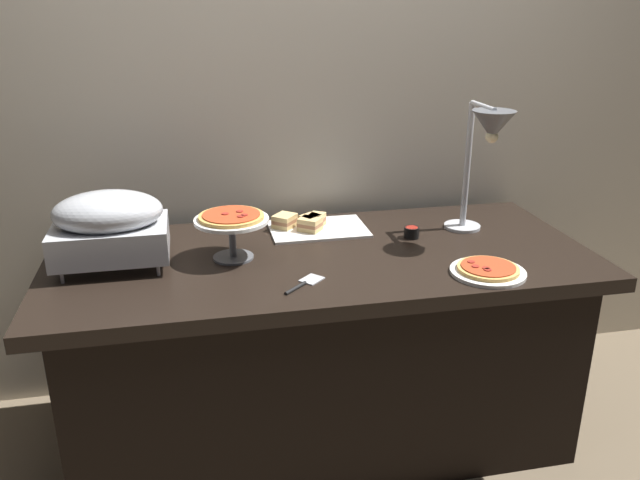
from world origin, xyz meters
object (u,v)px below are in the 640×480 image
object	(u,v)px
heat_lamp	(487,138)
sauce_cup_near	(412,232)
serving_spatula	(304,284)
pizza_plate_front	(488,270)
pizza_plate_center	(232,223)
chafing_dish	(109,225)
sandwich_platter	(311,225)

from	to	relation	value
heat_lamp	sauce_cup_near	world-z (taller)	heat_lamp
heat_lamp	serving_spatula	world-z (taller)	heat_lamp
pizza_plate_front	sauce_cup_near	distance (m)	0.39
heat_lamp	pizza_plate_center	distance (m)	0.94
pizza_plate_front	serving_spatula	size ratio (longest dim) A/B	1.66
pizza_plate_center	serving_spatula	bearing A→B (deg)	-52.81
pizza_plate_front	heat_lamp	bearing A→B (deg)	70.95
pizza_plate_front	sauce_cup_near	bearing A→B (deg)	109.45
chafing_dish	heat_lamp	size ratio (longest dim) A/B	0.75
chafing_dish	pizza_plate_center	distance (m)	0.40
serving_spatula	chafing_dish	bearing A→B (deg)	155.61
heat_lamp	chafing_dish	bearing A→B (deg)	179.13
chafing_dish	pizza_plate_front	xyz separation A→B (m)	(1.20, -0.31, -0.13)
heat_lamp	serving_spatula	size ratio (longest dim) A/B	3.35
sandwich_platter	sauce_cup_near	xyz separation A→B (m)	(0.35, -0.16, 0.00)
serving_spatula	pizza_plate_front	bearing A→B (deg)	-3.94
sandwich_platter	heat_lamp	bearing A→B (deg)	-21.99
heat_lamp	pizza_plate_front	world-z (taller)	heat_lamp
chafing_dish	pizza_plate_front	size ratio (longest dim) A/B	1.50
sauce_cup_near	heat_lamp	bearing A→B (deg)	-18.76
chafing_dish	sauce_cup_near	xyz separation A→B (m)	(1.07, 0.06, -0.12)
chafing_dish	heat_lamp	bearing A→B (deg)	-0.87
sandwich_platter	serving_spatula	size ratio (longest dim) A/B	2.51
chafing_dish	heat_lamp	world-z (taller)	heat_lamp
chafing_dish	pizza_plate_center	world-z (taller)	chafing_dish
pizza_plate_front	pizza_plate_center	xyz separation A→B (m)	(-0.80, 0.31, 0.12)
chafing_dish	heat_lamp	xyz separation A→B (m)	(1.30, -0.02, 0.24)
chafing_dish	serving_spatula	distance (m)	0.67
pizza_plate_center	pizza_plate_front	bearing A→B (deg)	-20.83
pizza_plate_center	serving_spatula	world-z (taller)	pizza_plate_center
serving_spatula	sauce_cup_near	bearing A→B (deg)	35.03
heat_lamp	sauce_cup_near	bearing A→B (deg)	161.24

